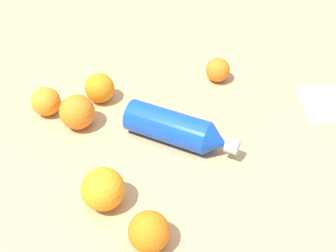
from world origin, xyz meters
name	(u,v)px	position (x,y,z in m)	size (l,w,h in m)	color
ground_plane	(189,142)	(0.00, 0.00, 0.00)	(2.40, 2.40, 0.00)	tan
water_bottle	(177,129)	(-0.01, -0.02, 0.04)	(0.24, 0.19, 0.07)	blue
orange_0	(77,112)	(-0.17, -0.19, 0.04)	(0.08, 0.08, 0.08)	orange
orange_1	(218,70)	(-0.17, 0.19, 0.03)	(0.06, 0.06, 0.06)	orange
orange_2	(149,232)	(0.19, -0.19, 0.04)	(0.07, 0.07, 0.07)	orange
orange_3	(103,189)	(0.07, -0.23, 0.04)	(0.08, 0.08, 0.08)	orange
orange_4	(46,101)	(-0.25, -0.24, 0.03)	(0.07, 0.07, 0.07)	orange
orange_5	(100,88)	(-0.24, -0.11, 0.04)	(0.07, 0.07, 0.07)	orange
folded_napkin	(334,103)	(0.06, 0.38, 0.00)	(0.14, 0.15, 0.01)	#99BFD8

